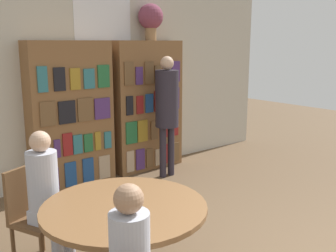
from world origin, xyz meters
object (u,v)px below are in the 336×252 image
(bookshelf_right, at_px, (147,106))
(librarian_standing, at_px, (167,103))
(seated_reader_left, at_px, (47,193))
(flower_vase, at_px, (151,18))
(bookshelf_left, at_px, (71,116))
(chair_left_side, at_px, (33,211))
(reading_table, at_px, (125,219))

(bookshelf_right, bearing_deg, librarian_standing, -91.63)
(bookshelf_right, xyz_separation_m, seated_reader_left, (-2.32, -1.76, -0.29))
(seated_reader_left, bearing_deg, librarian_standing, -175.10)
(flower_vase, xyz_separation_m, seated_reader_left, (-2.41, -1.77, -1.60))
(bookshelf_left, xyz_separation_m, seated_reader_left, (-1.06, -1.76, -0.29))
(flower_vase, bearing_deg, seated_reader_left, -143.73)
(flower_vase, height_order, chair_left_side, flower_vase)
(bookshelf_right, bearing_deg, bookshelf_left, 180.00)
(reading_table, bearing_deg, bookshelf_right, 51.06)
(flower_vase, relative_size, reading_table, 0.42)
(reading_table, relative_size, chair_left_side, 1.43)
(reading_table, relative_size, librarian_standing, 0.72)
(chair_left_side, relative_size, seated_reader_left, 0.72)
(bookshelf_left, bearing_deg, seated_reader_left, -121.05)
(reading_table, distance_m, chair_left_side, 0.98)
(reading_table, bearing_deg, bookshelf_left, 73.35)
(bookshelf_right, distance_m, seated_reader_left, 2.93)
(bookshelf_left, relative_size, bookshelf_right, 1.00)
(reading_table, bearing_deg, flower_vase, 49.98)
(flower_vase, distance_m, librarian_standing, 1.31)
(flower_vase, xyz_separation_m, reading_table, (-2.09, -2.49, -1.67))
(librarian_standing, bearing_deg, flower_vase, 79.16)
(bookshelf_left, relative_size, librarian_standing, 1.12)
(flower_vase, distance_m, seated_reader_left, 3.39)
(reading_table, height_order, chair_left_side, chair_left_side)
(flower_vase, bearing_deg, reading_table, -130.02)
(chair_left_side, distance_m, librarian_standing, 2.69)
(bookshelf_right, height_order, librarian_standing, bookshelf_right)
(bookshelf_right, bearing_deg, seated_reader_left, -142.85)
(bookshelf_left, xyz_separation_m, chair_left_side, (-1.13, -1.60, -0.49))
(bookshelf_left, xyz_separation_m, flower_vase, (1.35, 0.00, 1.32))
(bookshelf_right, xyz_separation_m, librarian_standing, (-0.01, -0.50, 0.11))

